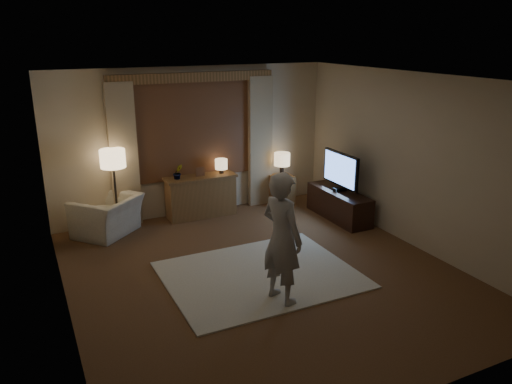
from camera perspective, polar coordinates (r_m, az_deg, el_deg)
room at (r=6.83m, az=-0.95°, el=2.49°), size 5.04×5.54×2.64m
rug at (r=6.83m, az=0.48°, el=-9.43°), size 2.50×2.00×0.02m
sideboard at (r=8.89m, az=-6.31°, el=-0.59°), size 1.20×0.40×0.70m
picture_frame at (r=8.76m, az=-6.41°, el=2.21°), size 0.16×0.02×0.20m
plant at (r=8.63m, az=-8.92°, el=2.20°), size 0.17×0.13×0.30m
table_lamp_sideboard at (r=8.87m, az=-4.00°, el=3.13°), size 0.22×0.22×0.30m
floor_lamp at (r=8.26m, az=-16.02°, el=3.19°), size 0.40×0.40×1.37m
armchair at (r=8.40m, az=-16.62°, el=-2.62°), size 1.28×1.27×0.63m
side_table at (r=9.49m, az=2.94°, el=0.25°), size 0.40×0.40×0.56m
table_lamp_side at (r=9.33m, az=2.99°, el=3.69°), size 0.30×0.30×0.44m
tv_stand at (r=8.88m, az=9.46°, el=-1.43°), size 0.45×1.40×0.50m
tv at (r=8.70m, az=9.65°, el=2.48°), size 0.23×0.95×0.68m
person at (r=5.90m, az=2.97°, el=-5.27°), size 0.54×0.68×1.62m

